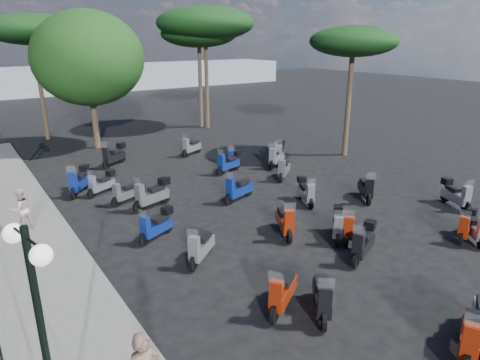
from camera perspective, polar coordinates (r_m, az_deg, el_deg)
ground at (r=15.70m, az=-1.15°, el=-5.93°), size 120.00×120.00×0.00m
sidewalk at (r=16.36m, az=-27.00°, el=-6.76°), size 3.00×30.00×0.15m
lamp_post_0 at (r=7.05m, az=-24.78°, el=-18.53°), size 0.48×1.17×4.03m
pedestrian_far at (r=16.51m, az=-27.17°, el=-3.49°), size 0.85×0.74×1.48m
scooter_0 at (r=11.00m, az=5.67°, el=-14.74°), size 1.52×1.06×1.38m
scooter_1 at (r=13.09m, az=-5.25°, el=-9.00°), size 1.39×1.13×1.34m
scooter_2 at (r=14.70m, az=-11.08°, el=-6.02°), size 1.50×0.86×1.28m
scooter_3 at (r=19.80m, az=-20.62°, el=-0.18°), size 1.26×1.56×1.46m
scooter_4 at (r=19.43m, az=-17.97°, el=-0.50°), size 1.44×0.87×1.24m
scooter_5 at (r=10.75m, az=28.30°, el=-17.94°), size 1.67×0.97×1.44m
scooter_6 at (r=10.96m, az=10.88°, el=-15.17°), size 1.19×1.42×1.39m
scooter_7 at (r=14.76m, az=6.04°, el=-5.55°), size 1.00×1.66×1.44m
scooter_8 at (r=17.33m, az=-11.63°, el=-1.95°), size 1.79×0.80×1.46m
scooter_9 at (r=18.10m, az=-15.00°, el=-1.74°), size 1.48×0.74×1.23m
scooter_10 at (r=23.57m, az=-16.45°, el=3.12°), size 1.60×1.16×1.45m
scooter_12 at (r=14.83m, az=14.29°, el=-6.16°), size 1.34×1.11×1.30m
scooter_13 at (r=13.71m, az=16.10°, el=-8.14°), size 1.62×0.92×1.37m
scooter_14 at (r=17.71m, az=-0.22°, el=-1.30°), size 1.73×0.79×1.42m
scooter_15 at (r=24.82m, az=-6.51°, el=4.36°), size 1.59×0.91×1.36m
scooter_17 at (r=16.32m, az=27.97°, el=-5.48°), size 1.51×0.69×1.23m
scooter_18 at (r=14.85m, az=12.88°, el=-5.89°), size 1.25×1.23×1.27m
scooter_19 at (r=17.65m, az=8.77°, el=-1.64°), size 0.82×1.51×1.27m
scooter_20 at (r=22.31m, az=-0.91°, el=2.79°), size 1.20×1.24×1.29m
scooter_21 at (r=21.42m, az=-1.51°, el=2.29°), size 1.66×0.77×1.36m
scooter_22 at (r=16.28m, az=28.83°, el=-5.73°), size 1.08×1.34×1.29m
scooter_23 at (r=19.12m, az=26.83°, el=-1.80°), size 0.85×1.62×1.35m
scooter_24 at (r=18.56m, az=16.43°, el=-1.17°), size 1.15×1.46×1.39m
scooter_25 at (r=20.59m, az=5.85°, el=1.41°), size 1.40×1.15×1.36m
scooter_26 at (r=22.49m, az=4.80°, el=2.97°), size 1.58×1.06×1.42m
scooter_27 at (r=23.18m, az=5.34°, el=3.57°), size 1.42×1.41×1.45m
broadleaf_tree at (r=27.18m, az=-19.58°, el=15.03°), size 6.41×6.41×8.05m
pine_0 at (r=32.51m, az=-5.52°, el=18.78°), size 5.48×5.48×7.68m
pine_1 at (r=31.98m, az=-4.66°, el=20.08°), size 6.88×6.88×8.62m
pine_2 at (r=30.90m, az=-25.97°, el=17.58°), size 5.55×5.55×7.93m
pine_3 at (r=24.74m, az=14.88°, el=17.36°), size 4.72×4.72×7.11m
distant_hills at (r=57.74m, az=-26.96°, el=11.61°), size 70.00×8.00×3.00m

